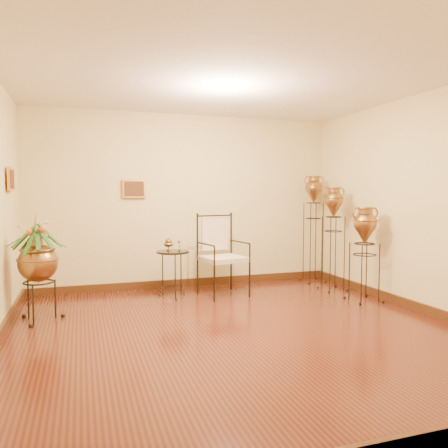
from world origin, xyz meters
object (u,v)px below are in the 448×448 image
object	(u,v)px
amphora_tall	(313,227)
armchair	(223,255)
side_table	(173,273)
amphora_mid	(333,238)
planter_urn	(38,258)

from	to	relation	value
amphora_tall	armchair	bearing A→B (deg)	-164.27
amphora_tall	side_table	xyz separation A→B (m)	(-2.53, -0.36, -0.59)
amphora_mid	amphora_tall	bearing A→B (deg)	87.55
amphora_mid	side_table	world-z (taller)	amphora_mid
planter_urn	side_table	world-z (taller)	planter_urn
amphora_mid	armchair	size ratio (longest dim) A/B	1.36
side_table	amphora_tall	bearing A→B (deg)	8.02
planter_urn	amphora_mid	bearing A→B (deg)	4.85
amphora_mid	side_table	xyz separation A→B (m)	(-2.50, 0.32, -0.48)
amphora_tall	amphora_mid	bearing A→B (deg)	-92.45
armchair	planter_urn	bearing A→B (deg)	-179.10
armchair	amphora_tall	bearing A→B (deg)	4.67
planter_urn	armchair	distance (m)	2.56
amphora_mid	armchair	bearing A→B (deg)	174.60
planter_urn	side_table	bearing A→B (deg)	21.01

